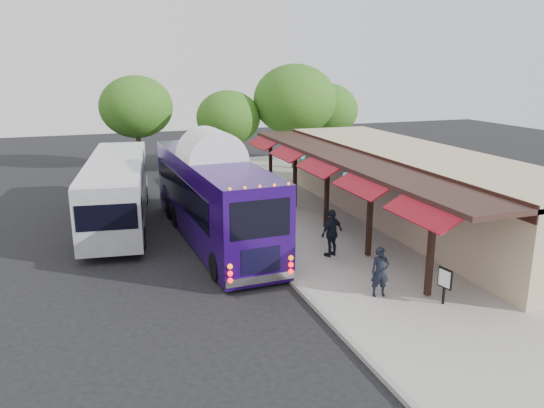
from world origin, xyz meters
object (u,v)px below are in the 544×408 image
object	(u,v)px
ped_c	(332,233)
ped_b	(269,197)
sign_board	(445,280)
coach_bus	(213,193)
ped_a	(380,272)
ped_d	(267,200)
city_bus	(117,188)

from	to	relation	value
ped_c	ped_b	bearing A→B (deg)	-109.56
ped_c	sign_board	world-z (taller)	ped_c
coach_bus	sign_board	bearing A→B (deg)	-62.36
sign_board	ped_b	bearing A→B (deg)	87.88
ped_a	ped_b	size ratio (longest dim) A/B	0.95
ped_b	ped_a	bearing A→B (deg)	87.76
coach_bus	ped_d	distance (m)	4.18
ped_b	ped_c	world-z (taller)	ped_c
city_bus	coach_bus	bearing A→B (deg)	-38.96
sign_board	ped_d	bearing A→B (deg)	88.93
ped_c	ped_d	xyz separation A→B (m)	(-0.59, 6.41, -0.14)
city_bus	sign_board	distance (m)	16.23
city_bus	ped_c	bearing A→B (deg)	-39.26
city_bus	ped_d	bearing A→B (deg)	-6.28
coach_bus	ped_c	distance (m)	5.75
city_bus	sign_board	size ratio (longest dim) A/B	9.97
ped_a	ped_c	bearing A→B (deg)	100.62
coach_bus	sign_board	size ratio (longest dim) A/B	10.22
ped_c	sign_board	size ratio (longest dim) A/B	1.60
city_bus	ped_c	world-z (taller)	city_bus
sign_board	ped_c	bearing A→B (deg)	94.84
ped_b	sign_board	distance (m)	11.98
ped_a	ped_b	world-z (taller)	ped_b
city_bus	ped_b	bearing A→B (deg)	-4.35
coach_bus	ped_a	size ratio (longest dim) A/B	7.29
ped_b	ped_c	distance (m)	6.64
coach_bus	city_bus	bearing A→B (deg)	131.55
ped_d	coach_bus	bearing A→B (deg)	67.42
city_bus	sign_board	world-z (taller)	city_bus
ped_a	ped_c	xyz separation A→B (m)	(0.13, 3.98, 0.12)
ped_c	ped_a	bearing A→B (deg)	65.06
city_bus	ped_b	xyz separation A→B (m)	(7.34, -1.48, -0.72)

